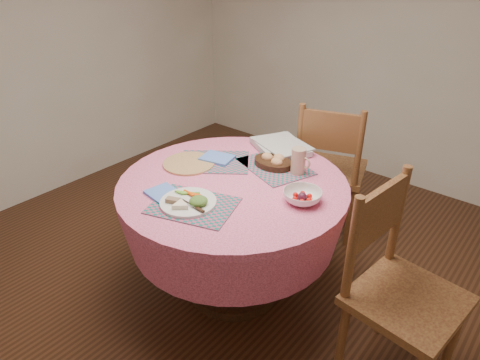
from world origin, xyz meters
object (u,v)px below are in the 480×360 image
(chair_back, at_px, (329,167))
(fruit_bowl, at_px, (302,197))
(chair_right, at_px, (397,286))
(bread_bowl, at_px, (273,161))
(dining_table, at_px, (233,212))
(wicker_trivet, at_px, (189,163))
(dinner_plate, at_px, (188,202))
(latte_mug, at_px, (299,161))

(chair_back, distance_m, fruit_bowl, 0.92)
(chair_right, distance_m, bread_bowl, 0.94)
(dining_table, height_order, fruit_bowl, fruit_bowl)
(bread_bowl, bearing_deg, chair_back, 85.53)
(wicker_trivet, distance_m, fruit_bowl, 0.73)
(fruit_bowl, bearing_deg, dining_table, -170.31)
(chair_right, height_order, dinner_plate, chair_right)
(wicker_trivet, bearing_deg, chair_back, 64.10)
(chair_right, height_order, latte_mug, chair_right)
(chair_right, distance_m, fruit_bowl, 0.59)
(latte_mug, xyz_separation_m, fruit_bowl, (0.18, -0.24, -0.05))
(chair_right, xyz_separation_m, dinner_plate, (-0.94, -0.37, 0.25))
(dining_table, xyz_separation_m, chair_right, (0.92, 0.05, -0.03))
(wicker_trivet, relative_size, bread_bowl, 1.30)
(wicker_trivet, bearing_deg, bread_bowl, 36.60)
(chair_right, bearing_deg, fruit_bowl, 94.96)
(wicker_trivet, distance_m, bread_bowl, 0.49)
(wicker_trivet, relative_size, dinner_plate, 1.08)
(chair_back, height_order, wicker_trivet, chair_back)
(bread_bowl, bearing_deg, chair_right, -15.42)
(wicker_trivet, distance_m, dinner_plate, 0.45)
(chair_back, distance_m, wicker_trivet, 1.03)
(dinner_plate, bearing_deg, chair_back, 84.49)
(chair_back, bearing_deg, dinner_plate, 65.86)
(dinner_plate, relative_size, bread_bowl, 1.20)
(chair_right, relative_size, wicker_trivet, 3.35)
(chair_back, xyz_separation_m, fruit_bowl, (0.29, -0.83, 0.26))
(chair_back, bearing_deg, fruit_bowl, 90.47)
(chair_right, xyz_separation_m, latte_mug, (-0.71, 0.26, 0.30))
(fruit_bowl, bearing_deg, bread_bowl, 146.63)
(wicker_trivet, bearing_deg, dining_table, 0.17)
(dining_table, distance_m, fruit_bowl, 0.46)
(fruit_bowl, bearing_deg, latte_mug, 126.96)
(chair_back, height_order, bread_bowl, chair_back)
(dinner_plate, distance_m, fruit_bowl, 0.56)
(dining_table, xyz_separation_m, latte_mug, (0.21, 0.31, 0.27))
(latte_mug, bearing_deg, dinner_plate, -110.09)
(chair_back, distance_m, dinner_plate, 1.25)
(fruit_bowl, bearing_deg, dinner_plate, -136.63)
(bread_bowl, bearing_deg, wicker_trivet, -143.40)
(fruit_bowl, bearing_deg, wicker_trivet, -174.65)
(dining_table, distance_m, latte_mug, 0.46)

